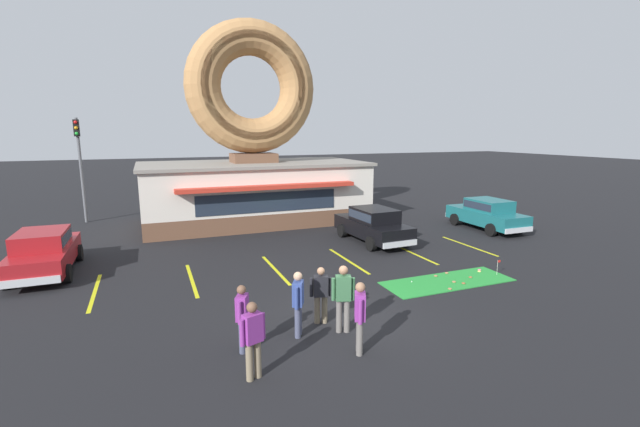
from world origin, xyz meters
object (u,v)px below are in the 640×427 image
(golf_ball, at_px, (412,282))
(car_red, at_px, (44,250))
(car_teal, at_px, (487,213))
(pedestrian_crossing_woman, at_px, (343,295))
(pedestrian_blue_sweater_man, at_px, (242,315))
(car_black, at_px, (373,223))
(pedestrian_hooded_kid, at_px, (298,301))
(putting_flag_pin, at_px, (498,264))
(pedestrian_clipboard_woman, at_px, (321,293))
(traffic_light_pole, at_px, (80,156))
(trash_bin, at_px, (366,214))
(pedestrian_beanie_man, at_px, (360,314))
(pedestrian_leather_jacket_man, at_px, (253,337))

(golf_ball, distance_m, car_red, 13.06)
(car_teal, bearing_deg, pedestrian_crossing_woman, -146.74)
(golf_ball, xyz_separation_m, pedestrian_blue_sweater_man, (-6.25, -2.40, 0.84))
(car_black, relative_size, pedestrian_hooded_kid, 2.76)
(putting_flag_pin, height_order, pedestrian_crossing_woman, pedestrian_crossing_woman)
(pedestrian_clipboard_woman, relative_size, pedestrian_crossing_woman, 0.88)
(car_black, bearing_deg, pedestrian_crossing_woman, -123.54)
(golf_ball, xyz_separation_m, traffic_light_pole, (-11.46, 15.28, 3.66))
(car_red, relative_size, trash_bin, 4.68)
(car_teal, bearing_deg, car_black, -179.36)
(trash_bin, relative_size, traffic_light_pole, 0.17)
(pedestrian_blue_sweater_man, bearing_deg, car_teal, 28.40)
(car_black, relative_size, pedestrian_beanie_man, 2.70)
(golf_ball, height_order, pedestrian_hooded_kid, pedestrian_hooded_kid)
(pedestrian_clipboard_woman, distance_m, pedestrian_crossing_woman, 0.79)
(car_black, height_order, pedestrian_leather_jacket_man, pedestrian_leather_jacket_man)
(pedestrian_blue_sweater_man, height_order, pedestrian_hooded_kid, pedestrian_hooded_kid)
(pedestrian_leather_jacket_man, distance_m, pedestrian_beanie_man, 2.51)
(car_teal, xyz_separation_m, car_red, (-19.97, 0.30, 0.00))
(car_teal, bearing_deg, pedestrian_hooded_kid, -149.79)
(pedestrian_crossing_woman, xyz_separation_m, traffic_light_pole, (-7.77, 17.67, 2.72))
(car_black, relative_size, car_red, 1.01)
(pedestrian_leather_jacket_man, relative_size, pedestrian_beanie_man, 0.98)
(pedestrian_clipboard_woman, xyz_separation_m, pedestrian_crossing_woman, (0.32, -0.70, 0.14))
(car_teal, xyz_separation_m, pedestrian_hooded_kid, (-13.09, -7.62, 0.06))
(car_black, height_order, pedestrian_blue_sweater_man, pedestrian_blue_sweater_man)
(pedestrian_hooded_kid, height_order, traffic_light_pole, traffic_light_pole)
(pedestrian_beanie_man, bearing_deg, pedestrian_hooded_kid, 127.73)
(putting_flag_pin, relative_size, pedestrian_clipboard_woman, 0.35)
(car_red, distance_m, pedestrian_crossing_woman, 11.42)
(golf_ball, bearing_deg, pedestrian_beanie_man, -137.29)
(car_black, xyz_separation_m, traffic_light_pole, (-12.92, 9.89, 2.84))
(pedestrian_leather_jacket_man, xyz_separation_m, traffic_light_pole, (-5.17, 18.89, 2.77))
(golf_ball, xyz_separation_m, trash_bin, (3.22, 9.30, 0.45))
(pedestrian_clipboard_woman, bearing_deg, golf_ball, 22.78)
(car_black, distance_m, pedestrian_blue_sweater_man, 10.96)
(car_red, bearing_deg, traffic_light_pole, 88.61)
(pedestrian_hooded_kid, distance_m, pedestrian_leather_jacket_man, 2.07)
(pedestrian_beanie_man, height_order, traffic_light_pole, traffic_light_pole)
(trash_bin, bearing_deg, pedestrian_crossing_woman, -120.57)
(pedestrian_hooded_kid, bearing_deg, golf_ball, 24.19)
(putting_flag_pin, relative_size, trash_bin, 0.56)
(car_teal, height_order, car_red, same)
(pedestrian_hooded_kid, distance_m, pedestrian_clipboard_woman, 0.94)
(putting_flag_pin, bearing_deg, golf_ball, 171.42)
(car_black, relative_size, pedestrian_blue_sweater_man, 2.87)
(car_black, xyz_separation_m, car_teal, (6.81, 0.08, 0.00))
(pedestrian_crossing_woman, bearing_deg, putting_flag_pin, 15.20)
(putting_flag_pin, xyz_separation_m, pedestrian_blue_sweater_man, (-9.53, -1.90, 0.45))
(car_red, bearing_deg, pedestrian_beanie_man, -49.48)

